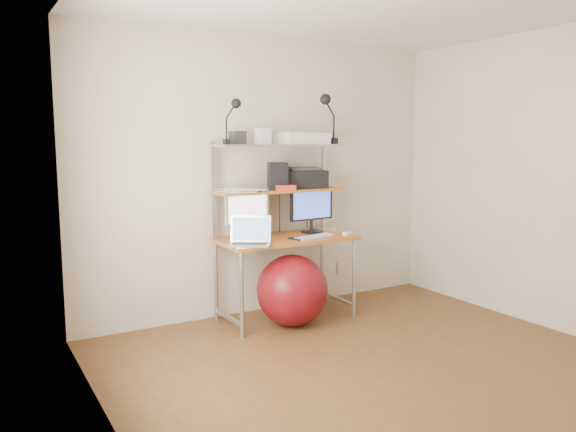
# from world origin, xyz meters

# --- Properties ---
(room) EXTENTS (3.60, 3.60, 3.60)m
(room) POSITION_xyz_m (0.00, 0.00, 1.25)
(room) COLOR brown
(room) RESTS_ON ground
(computer_desk) EXTENTS (1.20, 0.60, 1.57)m
(computer_desk) POSITION_xyz_m (0.00, 1.50, 0.96)
(computer_desk) COLOR #C07025
(computer_desk) RESTS_ON ground
(desktop) EXTENTS (1.20, 0.60, 0.00)m
(desktop) POSITION_xyz_m (0.00, 1.44, 0.74)
(desktop) COLOR #C07025
(desktop) RESTS_ON computer_desk
(mid_shelf) EXTENTS (1.18, 0.34, 0.00)m
(mid_shelf) POSITION_xyz_m (0.00, 1.57, 1.15)
(mid_shelf) COLOR #C07025
(mid_shelf) RESTS_ON computer_desk
(top_shelf) EXTENTS (1.18, 0.34, 0.00)m
(top_shelf) POSITION_xyz_m (0.00, 1.57, 1.55)
(top_shelf) COLOR #B0B0B5
(top_shelf) RESTS_ON computer_desk
(floor) EXTENTS (3.60, 3.60, 0.00)m
(floor) POSITION_xyz_m (0.00, 0.00, 0.00)
(floor) COLOR brown
(floor) RESTS_ON ground
(wall_outlet) EXTENTS (0.08, 0.01, 0.12)m
(wall_outlet) POSITION_xyz_m (0.85, 1.79, 0.30)
(wall_outlet) COLOR silver
(wall_outlet) RESTS_ON room
(monitor_silver) EXTENTS (0.42, 0.15, 0.47)m
(monitor_silver) POSITION_xyz_m (-0.30, 1.59, 0.99)
(monitor_silver) COLOR #AFAFB4
(monitor_silver) RESTS_ON desktop
(monitor_black) EXTENTS (0.46, 0.14, 0.47)m
(monitor_black) POSITION_xyz_m (0.32, 1.53, 0.97)
(monitor_black) COLOR black
(monitor_black) RESTS_ON desktop
(laptop) EXTENTS (0.42, 0.40, 0.29)m
(laptop) POSITION_xyz_m (-0.43, 1.28, 0.79)
(laptop) COLOR #BBBBC0
(laptop) RESTS_ON desktop
(keyboard) EXTENTS (0.42, 0.21, 0.01)m
(keyboard) POSITION_xyz_m (0.21, 1.31, 0.75)
(keyboard) COLOR silver
(keyboard) RESTS_ON desktop
(mouse) EXTENTS (0.10, 0.07, 0.02)m
(mouse) POSITION_xyz_m (0.54, 1.27, 0.75)
(mouse) COLOR silver
(mouse) RESTS_ON desktop
(mac_mini) EXTENTS (0.24, 0.24, 0.04)m
(mac_mini) POSITION_xyz_m (0.46, 1.57, 0.76)
(mac_mini) COLOR #BBBBC0
(mac_mini) RESTS_ON desktop
(phone) EXTENTS (0.11, 0.15, 0.01)m
(phone) POSITION_xyz_m (0.02, 1.29, 0.75)
(phone) COLOR black
(phone) RESTS_ON desktop
(printer) EXTENTS (0.46, 0.38, 0.19)m
(printer) POSITION_xyz_m (0.29, 1.60, 1.24)
(printer) COLOR black
(printer) RESTS_ON mid_shelf
(nas_cube) EXTENTS (0.21, 0.21, 0.24)m
(nas_cube) POSITION_xyz_m (-0.01, 1.57, 1.27)
(nas_cube) COLOR black
(nas_cube) RESTS_ON mid_shelf
(red_box) EXTENTS (0.18, 0.14, 0.05)m
(red_box) POSITION_xyz_m (0.01, 1.46, 1.17)
(red_box) COLOR red
(red_box) RESTS_ON mid_shelf
(scanner) EXTENTS (0.44, 0.29, 0.11)m
(scanner) POSITION_xyz_m (0.24, 1.57, 1.61)
(scanner) COLOR silver
(scanner) RESTS_ON top_shelf
(box_white) EXTENTS (0.12, 0.11, 0.14)m
(box_white) POSITION_xyz_m (-0.15, 1.58, 1.62)
(box_white) COLOR silver
(box_white) RESTS_ON top_shelf
(box_grey) EXTENTS (0.13, 0.13, 0.11)m
(box_grey) POSITION_xyz_m (-0.38, 1.59, 1.61)
(box_grey) COLOR #2B2B2E
(box_grey) RESTS_ON top_shelf
(clip_lamp_left) EXTENTS (0.15, 0.08, 0.37)m
(clip_lamp_left) POSITION_xyz_m (-0.47, 1.46, 1.82)
(clip_lamp_left) COLOR black
(clip_lamp_left) RESTS_ON top_shelf
(clip_lamp_right) EXTENTS (0.18, 0.10, 0.45)m
(clip_lamp_right) POSITION_xyz_m (0.46, 1.49, 1.88)
(clip_lamp_right) COLOR black
(clip_lamp_right) RESTS_ON top_shelf
(exercise_ball) EXTENTS (0.62, 0.62, 0.62)m
(exercise_ball) POSITION_xyz_m (-0.05, 1.26, 0.31)
(exercise_ball) COLOR maroon
(exercise_ball) RESTS_ON floor
(paper_stack) EXTENTS (0.39, 0.41, 0.02)m
(paper_stack) POSITION_xyz_m (-0.37, 1.57, 1.16)
(paper_stack) COLOR white
(paper_stack) RESTS_ON mid_shelf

